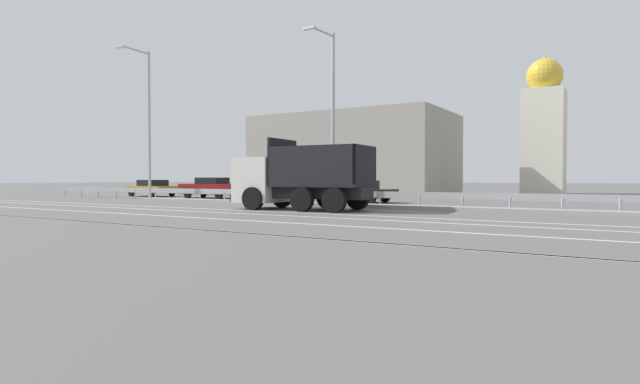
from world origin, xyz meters
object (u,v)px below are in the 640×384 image
Objects in this scene: street_lamp_1 at (331,110)px; parked_car_0 at (152,188)px; parked_car_2 at (271,190)px; median_road_sign at (268,183)px; parked_car_1 at (211,188)px; street_lamp_0 at (147,118)px; dump_truck at (288,183)px; parked_car_3 at (357,191)px; church_tower at (544,128)px.

street_lamp_1 is 1.99× the size of parked_car_0.
street_lamp_1 is at bearing -118.39° from parked_car_2.
parked_car_1 is at bearing 151.26° from median_road_sign.
median_road_sign reaches higher than parked_car_1.
street_lamp_0 is at bearing -177.71° from median_road_sign.
dump_truck is 1.40× the size of parked_car_3.
dump_truck is 0.74× the size of street_lamp_1.
dump_truck is 0.48× the size of church_tower.
church_tower reaches higher than dump_truck.
parked_car_1 is (-12.36, 7.88, -0.47)m from dump_truck.
parked_car_3 is (12.05, -0.27, -0.09)m from parked_car_1.
parked_car_0 is at bearing -137.23° from church_tower.
parked_car_2 is (-7.41, 4.78, -4.21)m from street_lamp_1.
dump_truck is 1.35× the size of parked_car_1.
dump_truck is 20.61m from parked_car_0.
parked_car_3 is (6.53, -0.14, 0.00)m from parked_car_2.
parked_car_3 is (3.16, 4.61, -0.51)m from median_road_sign.
dump_truck is at bearing -134.19° from parked_car_2.
median_road_sign is 31.14m from church_tower.
church_tower reaches higher than parked_car_3.
street_lamp_0 is at bearing 173.04° from parked_car_1.
parked_car_1 reaches higher than parked_car_2.
church_tower reaches higher than street_lamp_0.
parked_car_1 reaches higher than parked_car_3.
median_road_sign is 0.49× the size of parked_car_3.
median_road_sign is 16.31m from parked_car_0.
dump_truck is at bearing -109.35° from parked_car_0.
parked_car_1 is 1.03× the size of parked_car_2.
church_tower reaches higher than parked_car_2.
parked_car_0 reaches higher than parked_car_3.
parked_car_2 is 6.53m from parked_car_3.
street_lamp_0 is at bearing -128.03° from parked_car_0.
street_lamp_1 reaches higher than parked_car_0.
street_lamp_0 is at bearing 113.18° from parked_car_3.
dump_truck reaches higher than parked_car_2.
median_road_sign is 5.47m from street_lamp_1.
parked_car_2 is (12.11, -0.35, -0.01)m from parked_car_0.
street_lamp_0 is 13.42m from street_lamp_1.
median_road_sign is at bearing 179.59° from street_lamp_1.
dump_truck is 1.47× the size of parked_car_0.
church_tower is (10.31, 28.96, 4.98)m from median_road_sign.
church_tower is (13.68, 24.21, 5.50)m from parked_car_2.
dump_truck is 10.35m from parked_car_2.
dump_truck is 13.71m from street_lamp_0.
median_road_sign is 0.52× the size of parked_car_0.
street_lamp_1 is (4.04, -0.03, 3.69)m from median_road_sign.
parked_car_0 is at bearing 165.29° from street_lamp_1.
parked_car_0 is (-18.94, 8.10, -0.55)m from dump_truck.
parked_car_1 is (6.59, -0.22, 0.09)m from parked_car_0.
street_lamp_0 reaches higher than median_road_sign.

